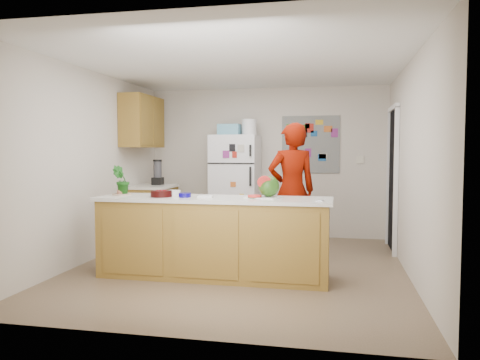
% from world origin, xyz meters
% --- Properties ---
extents(floor, '(4.00, 4.50, 0.02)m').
position_xyz_m(floor, '(0.00, 0.00, -0.01)').
color(floor, brown).
rests_on(floor, ground).
extents(wall_back, '(4.00, 0.02, 2.50)m').
position_xyz_m(wall_back, '(0.00, 2.26, 1.25)').
color(wall_back, beige).
rests_on(wall_back, ground).
extents(wall_left, '(0.02, 4.50, 2.50)m').
position_xyz_m(wall_left, '(-2.01, 0.00, 1.25)').
color(wall_left, beige).
rests_on(wall_left, ground).
extents(wall_right, '(0.02, 4.50, 2.50)m').
position_xyz_m(wall_right, '(2.01, 0.00, 1.25)').
color(wall_right, beige).
rests_on(wall_right, ground).
extents(ceiling, '(4.00, 4.50, 0.02)m').
position_xyz_m(ceiling, '(0.00, 0.00, 2.51)').
color(ceiling, white).
rests_on(ceiling, wall_back).
extents(doorway, '(0.03, 0.85, 2.04)m').
position_xyz_m(doorway, '(1.99, 1.45, 1.02)').
color(doorway, black).
rests_on(doorway, ground).
extents(peninsula_base, '(2.60, 0.62, 0.88)m').
position_xyz_m(peninsula_base, '(-0.20, -0.50, 0.44)').
color(peninsula_base, brown).
rests_on(peninsula_base, floor).
extents(peninsula_top, '(2.68, 0.70, 0.04)m').
position_xyz_m(peninsula_top, '(-0.20, -0.50, 0.90)').
color(peninsula_top, silver).
rests_on(peninsula_top, peninsula_base).
extents(side_counter_base, '(0.60, 0.80, 0.86)m').
position_xyz_m(side_counter_base, '(-1.69, 1.35, 0.43)').
color(side_counter_base, brown).
rests_on(side_counter_base, floor).
extents(side_counter_top, '(0.64, 0.84, 0.04)m').
position_xyz_m(side_counter_top, '(-1.69, 1.35, 0.88)').
color(side_counter_top, silver).
rests_on(side_counter_top, side_counter_base).
extents(upper_cabinets, '(0.35, 1.00, 0.80)m').
position_xyz_m(upper_cabinets, '(-1.82, 1.30, 1.90)').
color(upper_cabinets, brown).
rests_on(upper_cabinets, wall_left).
extents(refrigerator, '(0.75, 0.70, 1.70)m').
position_xyz_m(refrigerator, '(-0.45, 1.88, 0.85)').
color(refrigerator, silver).
rests_on(refrigerator, floor).
extents(fridge_top_bin, '(0.35, 0.28, 0.18)m').
position_xyz_m(fridge_top_bin, '(-0.55, 1.88, 1.79)').
color(fridge_top_bin, '#5999B2').
rests_on(fridge_top_bin, refrigerator).
extents(photo_collage, '(0.95, 0.01, 0.95)m').
position_xyz_m(photo_collage, '(0.75, 2.24, 1.55)').
color(photo_collage, slate).
rests_on(photo_collage, wall_back).
extents(person, '(0.78, 0.65, 1.82)m').
position_xyz_m(person, '(0.58, 0.71, 0.91)').
color(person, '#6D0E00').
rests_on(person, floor).
extents(blender_appliance, '(0.13, 0.13, 0.38)m').
position_xyz_m(blender_appliance, '(-1.64, 1.46, 1.09)').
color(blender_appliance, black).
rests_on(blender_appliance, side_counter_top).
extents(cutting_board, '(0.42, 0.36, 0.01)m').
position_xyz_m(cutting_board, '(0.37, -0.45, 0.93)').
color(cutting_board, white).
rests_on(cutting_board, peninsula_top).
extents(watermelon, '(0.24, 0.24, 0.24)m').
position_xyz_m(watermelon, '(0.43, -0.43, 1.05)').
color(watermelon, '#1F4E16').
rests_on(watermelon, cutting_board).
extents(watermelon_slice, '(0.15, 0.15, 0.02)m').
position_xyz_m(watermelon_slice, '(0.28, -0.50, 0.94)').
color(watermelon_slice, '#DD3E37').
rests_on(watermelon_slice, cutting_board).
extents(cherry_bowl, '(0.25, 0.25, 0.07)m').
position_xyz_m(cherry_bowl, '(-0.80, -0.57, 0.96)').
color(cherry_bowl, black).
rests_on(cherry_bowl, peninsula_top).
extents(white_bowl, '(0.23, 0.23, 0.06)m').
position_xyz_m(white_bowl, '(-0.73, -0.39, 0.95)').
color(white_bowl, silver).
rests_on(white_bowl, peninsula_top).
extents(cobalt_bowl, '(0.14, 0.14, 0.05)m').
position_xyz_m(cobalt_bowl, '(-0.52, -0.56, 0.95)').
color(cobalt_bowl, '#0B046C').
rests_on(cobalt_bowl, peninsula_top).
extents(plate, '(0.23, 0.23, 0.02)m').
position_xyz_m(plate, '(-1.34, -0.44, 0.93)').
color(plate, '#B1A68B').
rests_on(plate, peninsula_top).
extents(paper_towel, '(0.19, 0.17, 0.02)m').
position_xyz_m(paper_towel, '(-0.29, -0.52, 0.93)').
color(paper_towel, white).
rests_on(paper_towel, peninsula_top).
extents(keys, '(0.09, 0.06, 0.01)m').
position_xyz_m(keys, '(1.00, -0.66, 0.93)').
color(keys, slate).
rests_on(keys, peninsula_top).
extents(potted_plant, '(0.25, 0.24, 0.35)m').
position_xyz_m(potted_plant, '(-1.35, -0.45, 1.10)').
color(potted_plant, '#1C4916').
rests_on(potted_plant, peninsula_top).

